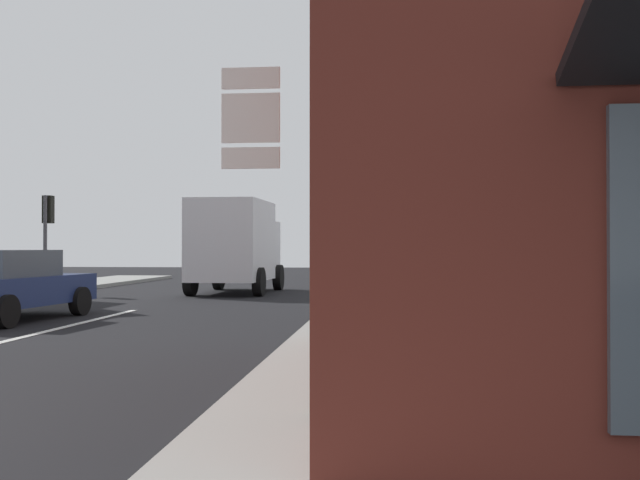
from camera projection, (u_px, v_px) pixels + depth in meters
The scene contains 9 objects.
ground_plane at pixel (101, 318), 15.56m from camera, with size 80.00×80.00×0.00m, color black.
sidewalk_right at pixel (382, 329), 12.97m from camera, with size 2.76×44.00×0.14m, color gray.
lane_centre_stripe at pixel (1, 342), 11.58m from camera, with size 0.16×12.00×0.01m, color silver.
sedan_far at pixel (6, 284), 15.05m from camera, with size 2.28×4.35×1.47m.
delivery_truck at pixel (236, 244), 24.27m from camera, with size 2.58×5.05×3.05m.
route_sign_post at pixel (318, 201), 6.07m from camera, with size 1.66×0.14×3.20m.
traffic_light_far_left at pixel (47, 221), 23.60m from camera, with size 0.30×0.49×3.21m.
traffic_light_far_right at pixel (352, 215), 23.33m from camera, with size 0.30×0.49×3.47m.
traffic_light_near_right at pixel (333, 193), 15.55m from camera, with size 0.30×0.49×3.62m.
Camera 1 is at (6.21, -5.03, 1.52)m, focal length 40.81 mm.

